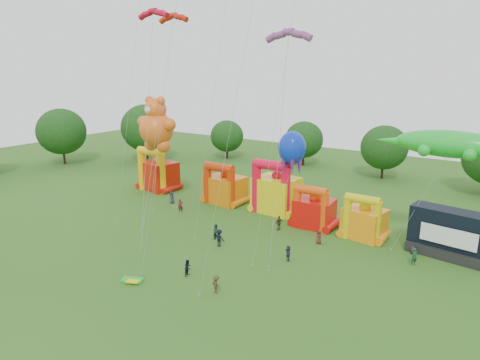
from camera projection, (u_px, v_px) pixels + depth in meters
The scene contains 24 objects.
ground at pixel (98, 306), 35.97m from camera, with size 160.00×160.00×0.00m, color #2B5A19.
tree_ring at pixel (88, 231), 35.50m from camera, with size 125.04×127.16×12.07m.
bouncy_castle_0 at pixel (158, 173), 69.78m from camera, with size 6.50×5.66×7.17m.
bouncy_castle_1 at pixel (224, 187), 62.93m from camera, with size 5.89×4.97×6.20m.
bouncy_castle_2 at pixel (275, 192), 58.81m from camera, with size 6.07×5.02×7.53m.
bouncy_castle_3 at pixel (314, 211), 53.36m from camera, with size 4.85×3.97×5.56m.
bouncy_castle_4 at pixel (364, 221), 49.88m from camera, with size 5.05×4.34×5.51m.
stage_trailer at pixel (450, 234), 44.89m from camera, with size 8.38×4.17×5.16m.
teddy_bear_kite at pixel (156, 135), 60.02m from camera, with size 6.75×5.17×15.73m.
gecko_kite at pixel (434, 173), 44.46m from camera, with size 13.80×4.63×13.45m.
octopus_kite at pixel (290, 161), 54.83m from camera, with size 3.58×5.43×11.72m.
parafoil_kites at pixel (160, 127), 48.09m from camera, with size 22.39×12.71×26.81m.
diamond_kites at pixel (198, 101), 43.52m from camera, with size 23.31×16.02×36.14m.
folded_kite_bundle at pixel (132, 280), 40.01m from camera, with size 2.23×1.70×0.31m.
spectator_0 at pixel (172, 197), 62.89m from camera, with size 0.88×0.58×1.81m, color #2C2640.
spectator_1 at pixel (180, 206), 59.05m from camera, with size 0.69×0.45×1.90m, color #561822.
spectator_2 at pixel (216, 231), 49.91m from camera, with size 0.87×0.68×1.80m, color #1A422E.
spectator_3 at pixel (219, 238), 47.78m from camera, with size 1.28×0.74×1.98m, color black.
spectator_4 at pixel (279, 223), 52.54m from camera, with size 1.07×0.45×1.83m, color #43321B.
spectator_5 at pixel (288, 253), 44.28m from camera, with size 1.52×0.48×1.64m, color #2C2944.
spectator_6 at pixel (319, 237), 48.51m from camera, with size 0.80×0.52×1.64m, color #5D211A.
spectator_7 at pixel (414, 257), 43.23m from camera, with size 0.67×0.44×1.83m, color #1B442E.
spectator_8 at pixel (188, 268), 41.07m from camera, with size 0.80×0.62×1.64m, color black.
spectator_9 at pixel (216, 284), 37.90m from camera, with size 1.08×0.62×1.67m, color #41331A.
Camera 1 is at (27.59, -20.25, 19.48)m, focal length 32.00 mm.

